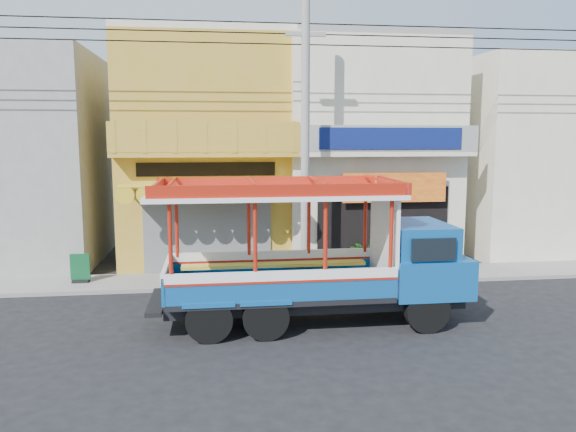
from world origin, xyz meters
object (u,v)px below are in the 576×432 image
at_px(songthaew_truck, 334,255).
at_px(green_sign, 80,270).
at_px(utility_pole, 310,122).
at_px(potted_plant_a, 363,253).
at_px(potted_plant_c, 443,253).
at_px(potted_plant_b, 407,256).

distance_m(songthaew_truck, green_sign, 8.41).
bearing_deg(songthaew_truck, utility_pole, 90.25).
xyz_separation_m(potted_plant_a, potted_plant_c, (2.71, -0.28, -0.01)).
relative_size(potted_plant_a, potted_plant_b, 1.11).
xyz_separation_m(utility_pole, potted_plant_a, (2.09, 1.34, -4.35)).
xyz_separation_m(utility_pole, green_sign, (-7.07, 0.76, -4.53)).
relative_size(utility_pole, potted_plant_a, 24.99).
bearing_deg(utility_pole, songthaew_truck, -89.75).
height_order(songthaew_truck, potted_plant_c, songthaew_truck).
height_order(potted_plant_b, potted_plant_c, potted_plant_c).
bearing_deg(green_sign, songthaew_truck, -31.59).
height_order(utility_pole, potted_plant_a, utility_pole).
distance_m(songthaew_truck, potted_plant_a, 5.46).
bearing_deg(utility_pole, green_sign, 173.88).
bearing_deg(potted_plant_a, songthaew_truck, -138.96).
relative_size(green_sign, potted_plant_a, 0.80).
bearing_deg(utility_pole, potted_plant_c, 12.50).
xyz_separation_m(songthaew_truck, potted_plant_a, (2.07, 4.94, -1.04)).
xyz_separation_m(green_sign, potted_plant_b, (10.59, 0.25, 0.13)).
bearing_deg(potted_plant_a, green_sign, 157.44).
height_order(songthaew_truck, potted_plant_b, songthaew_truck).
distance_m(utility_pole, potted_plant_b, 5.73).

